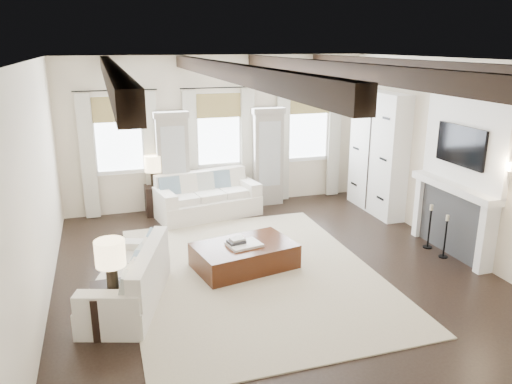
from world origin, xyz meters
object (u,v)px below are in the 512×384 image
object	(u,v)px
sofa_back	(207,198)
side_table_back	(156,200)
ottoman	(244,256)
side_table_front	(115,308)
sofa_left	(131,282)

from	to	relation	value
sofa_back	side_table_back	bearing A→B (deg)	160.62
sofa_back	ottoman	xyz separation A→B (m)	(0.04, -2.67, -0.16)
sofa_back	ottoman	distance (m)	2.68
side_table_front	sofa_left	bearing A→B (deg)	67.35
side_table_front	sofa_back	bearing A→B (deg)	62.95
sofa_left	side_table_front	bearing A→B (deg)	-112.65
sofa_left	ottoman	size ratio (longest dim) A/B	1.33
sofa_left	side_table_back	size ratio (longest dim) A/B	3.29
side_table_front	side_table_back	world-z (taller)	side_table_back
sofa_left	side_table_front	distance (m)	0.61
ottoman	side_table_back	world-z (taller)	side_table_back
side_table_back	ottoman	bearing A→B (deg)	-71.01
ottoman	side_table_back	bearing A→B (deg)	97.73
sofa_left	side_table_back	bearing A→B (deg)	78.61
sofa_left	side_table_front	world-z (taller)	sofa_left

